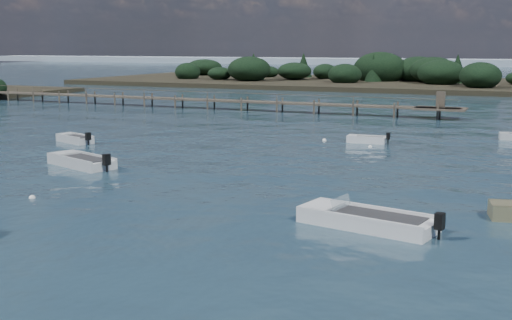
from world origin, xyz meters
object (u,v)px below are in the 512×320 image
at_px(tender_far_white, 366,141).
at_px(dinghy_mid_white_a, 366,222).
at_px(dinghy_mid_grey, 81,163).
at_px(jetty, 211,100).
at_px(tender_far_grey, 75,140).

distance_m(tender_far_white, dinghy_mid_white_a, 22.98).
bearing_deg(dinghy_mid_white_a, tender_far_white, 103.96).
height_order(dinghy_mid_grey, jetty, jetty).
xyz_separation_m(dinghy_mid_grey, jetty, (-9.48, 35.03, 0.81)).
relative_size(dinghy_mid_white_a, jetty, 0.09).
relative_size(tender_far_white, jetty, 0.05).
bearing_deg(dinghy_mid_grey, jetty, 105.14).
relative_size(dinghy_mid_white_a, tender_far_grey, 1.61).
bearing_deg(tender_far_white, dinghy_mid_white_a, -76.04).
bearing_deg(dinghy_mid_white_a, tender_far_grey, 151.93).
relative_size(dinghy_mid_grey, tender_far_grey, 1.43).
relative_size(tender_far_white, tender_far_grey, 0.86).
relative_size(dinghy_mid_grey, jetty, 0.08).
bearing_deg(dinghy_mid_white_a, jetty, 124.75).
distance_m(tender_far_white, jetty, 29.71).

